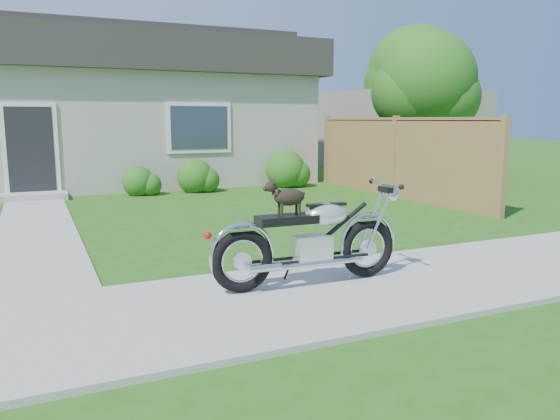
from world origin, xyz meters
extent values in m
plane|color=#235114|center=(0.00, 0.00, 0.00)|extent=(80.00, 80.00, 0.00)
cube|color=#9E9B93|center=(0.00, 0.00, 0.02)|extent=(24.00, 2.20, 0.04)
cube|color=#9E9B93|center=(-1.50, 5.00, 0.01)|extent=(1.20, 8.00, 0.03)
cube|color=#B4AEA2|center=(0.00, 12.00, 1.50)|extent=(12.00, 6.00, 3.00)
cube|color=#2D2B28|center=(0.00, 12.00, 3.50)|extent=(12.60, 6.60, 1.00)
cube|color=#2D2B28|center=(0.00, 12.00, 4.20)|extent=(12.60, 2.00, 0.60)
cube|color=black|center=(-1.50, 8.97, 1.05)|extent=(1.00, 0.06, 2.10)
cube|color=#9E9B93|center=(-1.50, 8.62, 0.08)|extent=(1.40, 0.70, 0.16)
cube|color=#2D3847|center=(2.50, 8.97, 1.60)|extent=(1.70, 0.05, 1.30)
cube|color=olive|center=(6.30, 5.75, 0.90)|extent=(0.08, 6.50, 1.80)
cube|color=olive|center=(6.30, 9.00, 0.95)|extent=(0.12, 0.12, 1.90)
cube|color=olive|center=(6.30, 5.75, 0.95)|extent=(0.12, 0.12, 1.90)
cube|color=olive|center=(6.30, 2.50, 0.95)|extent=(0.12, 0.12, 1.90)
cube|color=olive|center=(6.30, 5.75, 1.82)|extent=(0.08, 6.50, 0.08)
cylinder|color=#3D2B1C|center=(9.04, 8.09, 1.18)|extent=(0.28, 0.28, 2.35)
sphere|color=#285E19|center=(9.04, 8.09, 2.92)|extent=(2.83, 2.83, 2.83)
sphere|color=#285E19|center=(9.44, 7.79, 2.45)|extent=(2.07, 2.07, 2.07)
cylinder|color=#3D2B1C|center=(10.59, 10.57, 1.35)|extent=(0.28, 0.28, 2.70)
sphere|color=#285E19|center=(10.59, 10.57, 3.34)|extent=(3.23, 3.23, 3.23)
sphere|color=#285E19|center=(10.99, 10.27, 2.80)|extent=(2.37, 2.37, 2.37)
sphere|color=#285E19|center=(4.75, 8.50, 0.46)|extent=(1.08, 1.08, 1.08)
sphere|color=#285E19|center=(0.81, 8.50, 0.32)|extent=(0.76, 0.76, 0.76)
sphere|color=#285E19|center=(2.23, 8.50, 0.38)|extent=(0.90, 0.90, 0.90)
imported|color=#2C5C19|center=(0.91, 8.55, 0.35)|extent=(0.45, 0.45, 0.71)
torus|color=black|center=(1.91, 0.25, 0.38)|extent=(0.67, 0.13, 0.67)
torus|color=black|center=(0.41, 0.30, 0.38)|extent=(0.67, 0.13, 0.67)
cube|color=silver|center=(1.21, 0.27, 0.42)|extent=(0.41, 0.25, 0.30)
ellipsoid|color=silver|center=(1.38, 0.27, 0.79)|extent=(0.52, 0.31, 0.26)
cube|color=black|center=(0.91, 0.28, 0.78)|extent=(0.66, 0.28, 0.09)
cube|color=silver|center=(1.91, 0.25, 0.72)|extent=(0.30, 0.15, 0.03)
cube|color=silver|center=(0.41, 0.30, 0.72)|extent=(0.30, 0.15, 0.03)
cylinder|color=silver|center=(2.13, 0.24, 1.09)|extent=(0.05, 0.60, 0.03)
sphere|color=silver|center=(2.21, 0.24, 0.98)|extent=(0.18, 0.18, 0.17)
cylinder|color=silver|center=(1.20, 0.14, 0.29)|extent=(1.10, 0.09, 0.06)
ellipsoid|color=black|center=(0.94, 0.28, 1.01)|extent=(0.35, 0.17, 0.18)
sphere|color=black|center=(0.72, 0.29, 1.13)|extent=(0.11, 0.11, 0.11)
cylinder|color=black|center=(0.84, 0.32, 0.89)|extent=(0.03, 0.03, 0.14)
cylinder|color=black|center=(0.83, 0.24, 0.89)|extent=(0.03, 0.03, 0.14)
cylinder|color=black|center=(1.04, 0.32, 0.89)|extent=(0.03, 0.03, 0.14)
cylinder|color=black|center=(1.04, 0.24, 0.89)|extent=(0.03, 0.03, 0.14)
torus|color=#B63055|center=(0.77, 0.29, 1.08)|extent=(0.06, 0.10, 0.09)
camera|label=1|loc=(-1.50, -4.83, 1.82)|focal=35.00mm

